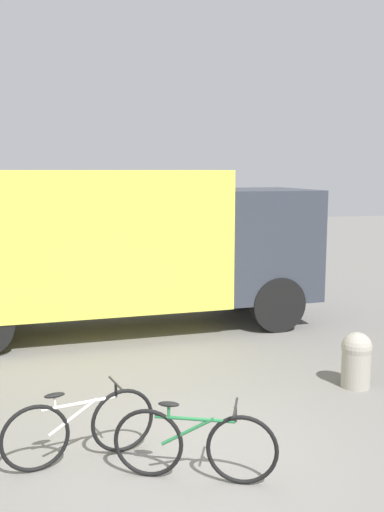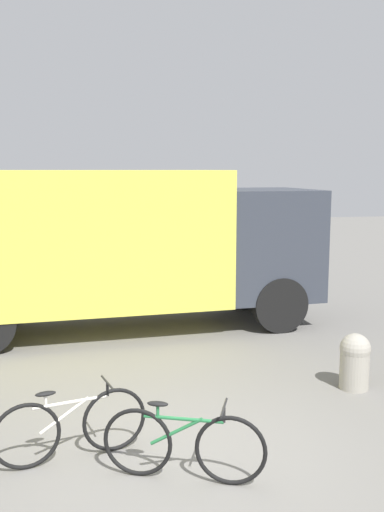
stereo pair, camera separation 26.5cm
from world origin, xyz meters
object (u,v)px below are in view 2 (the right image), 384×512
delivery_truck (117,241)px  bollard_near_bench (355,360)px  bicycle_middle (183,444)px  bicycle_near (71,426)px

delivery_truck → bollard_near_bench: size_ratio=9.74×
delivery_truck → bicycle_middle: size_ratio=4.97×
bollard_near_bench → bicycle_middle: bearing=-145.0°
bicycle_middle → bicycle_near: bearing=171.5°
delivery_truck → bicycle_near: delivery_truck is taller
bicycle_near → bicycle_middle: size_ratio=1.03×
bicycle_near → bicycle_middle: same height
bicycle_near → bicycle_middle: 1.29m
bicycle_middle → bollard_near_bench: bicycle_middle is taller
bicycle_near → bollard_near_bench: bearing=4.5°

